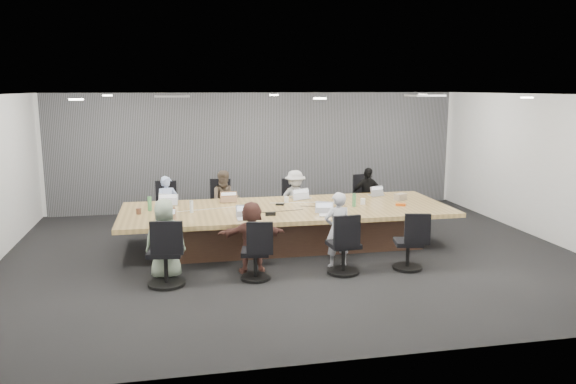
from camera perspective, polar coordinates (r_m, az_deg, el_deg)
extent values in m
cube|color=black|center=(10.05, 0.46, -6.30)|extent=(10.00, 8.00, 0.00)
cube|color=white|center=(9.62, 0.48, 9.86)|extent=(10.00, 8.00, 0.00)
cube|color=silver|center=(13.64, -3.04, 4.17)|extent=(10.00, 0.00, 2.80)
cube|color=silver|center=(5.97, 8.53, -4.30)|extent=(10.00, 0.00, 2.80)
cube|color=silver|center=(11.83, 24.91, 2.21)|extent=(0.00, 8.00, 2.80)
cube|color=#5C5D61|center=(13.56, -2.99, 4.13)|extent=(9.80, 0.04, 2.80)
cube|color=#4B2F22|center=(10.44, -0.11, -3.79)|extent=(4.80, 1.40, 0.66)
cube|color=tan|center=(10.35, -0.11, -1.81)|extent=(6.00, 2.20, 0.08)
imported|color=#A1B6EA|center=(11.50, -12.15, -1.35)|extent=(0.48, 0.36, 1.18)
cube|color=#B2B2B7|center=(10.93, -12.20, -1.12)|extent=(0.39, 0.30, 0.02)
imported|color=#4F4236|center=(11.53, -6.38, -0.93)|extent=(0.62, 0.48, 1.26)
cube|color=#8C6647|center=(10.97, -6.12, -0.89)|extent=(0.32, 0.22, 0.02)
imported|color=#A2A2A2|center=(11.75, 0.73, -0.75)|extent=(0.87, 0.62, 1.22)
cube|color=#B2B2B7|center=(11.20, 1.33, -0.60)|extent=(0.40, 0.32, 0.02)
imported|color=black|center=(12.18, 8.02, -0.41)|extent=(0.73, 0.31, 1.24)
cube|color=#B2B2B7|center=(11.65, 8.94, -0.29)|extent=(0.33, 0.27, 0.02)
imported|color=gray|center=(8.86, -12.36, -4.66)|extent=(0.62, 0.41, 1.26)
cube|color=#8C6647|center=(9.37, -12.35, -3.07)|extent=(0.33, 0.26, 0.02)
imported|color=#522E27|center=(8.95, -3.68, -4.58)|extent=(1.09, 0.38, 1.17)
cube|color=#B2B2B7|center=(9.44, -4.16, -2.75)|extent=(0.34, 0.24, 0.02)
imported|color=#AFB1BB|center=(9.23, 5.04, -3.84)|extent=(0.49, 0.35, 1.26)
cube|color=#B2B2B7|center=(9.71, 4.13, -2.37)|extent=(0.35, 0.28, 0.02)
cylinder|color=#478A51|center=(10.35, -13.88, -1.17)|extent=(0.10, 0.10, 0.26)
cylinder|color=#478A51|center=(10.47, 6.73, -0.82)|extent=(0.08, 0.08, 0.25)
cylinder|color=silver|center=(10.05, -9.77, -1.47)|extent=(0.07, 0.07, 0.22)
cylinder|color=white|center=(10.80, -0.17, -0.78)|extent=(0.11, 0.11, 0.11)
cylinder|color=white|center=(10.70, 7.62, -0.96)|extent=(0.11, 0.11, 0.11)
cylinder|color=brown|center=(10.14, -14.94, -1.89)|extent=(0.10, 0.10, 0.11)
cube|color=black|center=(9.69, -4.52, -2.37)|extent=(0.16, 0.14, 0.03)
cube|color=black|center=(10.56, -0.82, -1.25)|extent=(0.18, 0.15, 0.03)
cube|color=black|center=(9.69, -1.79, -2.23)|extent=(0.18, 0.05, 0.07)
cube|color=gray|center=(11.24, 11.35, -0.48)|extent=(0.27, 0.24, 0.13)
cube|color=#CC4F0E|center=(10.72, 11.38, -1.25)|extent=(0.22, 0.19, 0.04)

